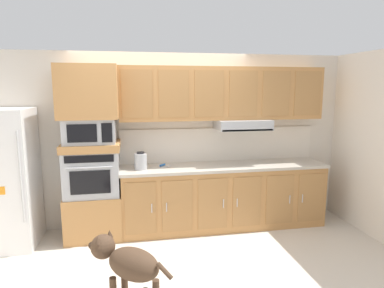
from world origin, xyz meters
TOP-DOWN VIEW (x-y plane):
  - ground_plane at (0.00, 0.00)m, footprint 9.60×9.60m
  - back_kitchen_wall at (0.00, 1.11)m, footprint 6.20×0.12m
  - side_panel_right at (2.80, 0.00)m, footprint 0.12×7.10m
  - refrigerator at (-2.05, 0.68)m, footprint 0.76×0.73m
  - oven_base_cabinet at (-0.96, 0.75)m, footprint 0.74×0.62m
  - built_in_oven at (-0.96, 0.75)m, footprint 0.70×0.62m
  - appliance_mid_shelf at (-0.96, 0.75)m, footprint 0.74×0.62m
  - microwave at (-0.96, 0.75)m, footprint 0.64×0.54m
  - appliance_upper_cabinet at (-0.96, 0.75)m, footprint 0.74×0.62m
  - lower_cabinet_run at (0.86, 0.75)m, footprint 2.91×0.63m
  - countertop_slab at (0.86, 0.75)m, footprint 2.95×0.64m
  - backsplash_panel at (0.86, 1.04)m, footprint 2.95×0.02m
  - upper_cabinet_with_hood at (0.88, 0.87)m, footprint 2.91×0.48m
  - screwdriver at (-0.01, 0.84)m, footprint 0.17×0.17m
  - electric_kettle at (-0.33, 0.70)m, footprint 0.17×0.17m
  - dog at (-0.52, -0.83)m, footprint 0.79×0.67m

SIDE VIEW (x-z plane):
  - ground_plane at x=0.00m, z-range 0.00..0.00m
  - oven_base_cabinet at x=-0.96m, z-range 0.00..0.60m
  - dog at x=-0.52m, z-range 0.10..0.74m
  - lower_cabinet_run at x=0.86m, z-range 0.00..0.88m
  - refrigerator at x=-2.05m, z-range 0.00..1.76m
  - countertop_slab at x=0.86m, z-range 0.88..0.92m
  - built_in_oven at x=-0.96m, z-range 0.60..1.20m
  - screwdriver at x=-0.01m, z-range 0.92..0.95m
  - electric_kettle at x=-0.33m, z-range 0.91..1.15m
  - backsplash_panel at x=0.86m, z-range 0.92..1.42m
  - back_kitchen_wall at x=0.00m, z-range 0.00..2.50m
  - side_panel_right at x=2.80m, z-range 0.00..2.50m
  - appliance_mid_shelf at x=-0.96m, z-range 1.20..1.30m
  - microwave at x=-0.96m, z-range 1.30..1.62m
  - upper_cabinet_with_hood at x=0.88m, z-range 1.46..2.34m
  - appliance_upper_cabinet at x=-0.96m, z-range 1.62..2.30m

